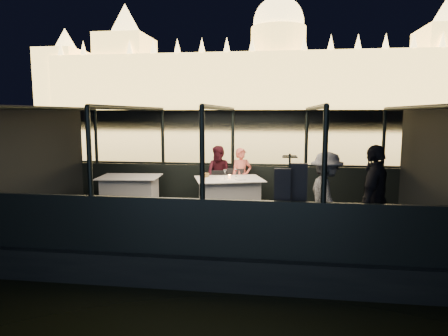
# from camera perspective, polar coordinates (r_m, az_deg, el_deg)

# --- Properties ---
(river_water) EXTENTS (500.00, 500.00, 0.00)m
(river_water) POSITION_cam_1_polar(r_m,az_deg,el_deg) (87.91, 7.15, 5.99)
(river_water) COLOR black
(river_water) RESTS_ON ground
(boat_hull) EXTENTS (8.60, 4.40, 1.00)m
(boat_hull) POSITION_cam_1_polar(r_m,az_deg,el_deg) (8.39, -0.38, -10.92)
(boat_hull) COLOR black
(boat_hull) RESTS_ON river_water
(boat_deck) EXTENTS (8.00, 4.00, 0.04)m
(boat_deck) POSITION_cam_1_polar(r_m,az_deg,el_deg) (8.25, -0.38, -7.76)
(boat_deck) COLOR black
(boat_deck) RESTS_ON boat_hull
(gunwale_port) EXTENTS (8.00, 0.08, 0.90)m
(gunwale_port) POSITION_cam_1_polar(r_m,az_deg,el_deg) (10.08, 1.24, -2.16)
(gunwale_port) COLOR black
(gunwale_port) RESTS_ON boat_deck
(gunwale_starboard) EXTENTS (8.00, 0.08, 0.90)m
(gunwale_starboard) POSITION_cam_1_polar(r_m,az_deg,el_deg) (6.22, -3.06, -8.48)
(gunwale_starboard) COLOR black
(gunwale_starboard) RESTS_ON boat_deck
(cabin_glass_port) EXTENTS (8.00, 0.02, 1.40)m
(cabin_glass_port) POSITION_cam_1_polar(r_m,az_deg,el_deg) (9.95, 1.26, 4.38)
(cabin_glass_port) COLOR #99B2B2
(cabin_glass_port) RESTS_ON gunwale_port
(cabin_glass_starboard) EXTENTS (8.00, 0.02, 1.40)m
(cabin_glass_starboard) POSITION_cam_1_polar(r_m,az_deg,el_deg) (6.00, -3.14, 2.12)
(cabin_glass_starboard) COLOR #99B2B2
(cabin_glass_starboard) RESTS_ON gunwale_starboard
(cabin_roof_glass) EXTENTS (8.00, 4.00, 0.02)m
(cabin_roof_glass) POSITION_cam_1_polar(r_m,az_deg,el_deg) (7.94, -0.40, 8.58)
(cabin_roof_glass) COLOR #99B2B2
(cabin_roof_glass) RESTS_ON boat_deck
(end_wall_fore) EXTENTS (0.02, 4.00, 2.30)m
(end_wall_fore) POSITION_cam_1_polar(r_m,az_deg,el_deg) (9.45, -25.16, 0.72)
(end_wall_fore) COLOR black
(end_wall_fore) RESTS_ON boat_deck
(end_wall_aft) EXTENTS (0.02, 4.00, 2.30)m
(end_wall_aft) POSITION_cam_1_polar(r_m,az_deg,el_deg) (8.43, 27.61, -0.20)
(end_wall_aft) COLOR black
(end_wall_aft) RESTS_ON boat_deck
(canopy_ribs) EXTENTS (8.00, 4.00, 2.30)m
(canopy_ribs) POSITION_cam_1_polar(r_m,az_deg,el_deg) (8.01, -0.39, 0.32)
(canopy_ribs) COLOR black
(canopy_ribs) RESTS_ON boat_deck
(embankment) EXTENTS (400.00, 140.00, 6.00)m
(embankment) POSITION_cam_1_polar(r_m,az_deg,el_deg) (217.87, 7.62, 7.29)
(embankment) COLOR #423D33
(embankment) RESTS_ON ground
(parliament_building) EXTENTS (220.00, 32.00, 60.00)m
(parliament_building) POSITION_cam_1_polar(r_m,az_deg,el_deg) (184.75, 7.72, 15.92)
(parliament_building) COLOR #F2D18C
(parliament_building) RESTS_ON embankment
(dining_table_central) EXTENTS (1.70, 1.43, 0.77)m
(dining_table_central) POSITION_cam_1_polar(r_m,az_deg,el_deg) (8.88, 0.72, -3.94)
(dining_table_central) COLOR silver
(dining_table_central) RESTS_ON boat_deck
(dining_table_aft) EXTENTS (1.48, 1.13, 0.74)m
(dining_table_aft) POSITION_cam_1_polar(r_m,az_deg,el_deg) (9.64, -13.27, -3.22)
(dining_table_aft) COLOR silver
(dining_table_aft) RESTS_ON boat_deck
(chair_port_left) EXTENTS (0.45, 0.45, 0.82)m
(chair_port_left) POSITION_cam_1_polar(r_m,az_deg,el_deg) (9.46, -0.82, -2.81)
(chair_port_left) COLOR black
(chair_port_left) RESTS_ON boat_deck
(chair_port_right) EXTENTS (0.46, 0.46, 0.89)m
(chair_port_right) POSITION_cam_1_polar(r_m,az_deg,el_deg) (9.34, 1.50, -2.95)
(chair_port_right) COLOR black
(chair_port_right) RESTS_ON boat_deck
(coat_stand) EXTENTS (0.49, 0.41, 1.59)m
(coat_stand) POSITION_cam_1_polar(r_m,az_deg,el_deg) (6.25, 9.25, -4.24)
(coat_stand) COLOR black
(coat_stand) RESTS_ON boat_deck
(person_woman_coral) EXTENTS (0.59, 0.51, 1.38)m
(person_woman_coral) POSITION_cam_1_polar(r_m,az_deg,el_deg) (9.51, 2.52, -0.93)
(person_woman_coral) COLOR #E36552
(person_woman_coral) RESTS_ON boat_deck
(person_man_maroon) EXTENTS (0.76, 0.63, 1.41)m
(person_man_maroon) POSITION_cam_1_polar(r_m,az_deg,el_deg) (9.72, -0.64, -0.73)
(person_man_maroon) COLOR #41121D
(person_man_maroon) RESTS_ON boat_deck
(passenger_stripe) EXTENTS (0.78, 1.11, 1.56)m
(passenger_stripe) POSITION_cam_1_polar(r_m,az_deg,el_deg) (7.07, 14.39, -3.39)
(passenger_stripe) COLOR silver
(passenger_stripe) RESTS_ON boat_deck
(passenger_dark) EXTENTS (0.83, 1.10, 1.73)m
(passenger_dark) POSITION_cam_1_polar(r_m,az_deg,el_deg) (6.65, 20.66, -4.35)
(passenger_dark) COLOR black
(passenger_dark) RESTS_ON boat_deck
(wine_bottle) EXTENTS (0.07, 0.07, 0.28)m
(wine_bottle) POSITION_cam_1_polar(r_m,az_deg,el_deg) (8.75, -3.24, -0.61)
(wine_bottle) COLOR #12331C
(wine_bottle) RESTS_ON dining_table_central
(bread_basket) EXTENTS (0.24, 0.24, 0.09)m
(bread_basket) POSITION_cam_1_polar(r_m,az_deg,el_deg) (9.07, -2.78, -1.01)
(bread_basket) COLOR brown
(bread_basket) RESTS_ON dining_table_central
(amber_candle) EXTENTS (0.07, 0.07, 0.08)m
(amber_candle) POSITION_cam_1_polar(r_m,az_deg,el_deg) (8.84, 0.77, -1.23)
(amber_candle) COLOR orange
(amber_candle) RESTS_ON dining_table_central
(plate_near) EXTENTS (0.30, 0.30, 0.02)m
(plate_near) POSITION_cam_1_polar(r_m,az_deg,el_deg) (8.68, 2.34, -1.62)
(plate_near) COLOR silver
(plate_near) RESTS_ON dining_table_central
(plate_far) EXTENTS (0.32, 0.32, 0.02)m
(plate_far) POSITION_cam_1_polar(r_m,az_deg,el_deg) (9.08, -1.76, -1.19)
(plate_far) COLOR silver
(plate_far) RESTS_ON dining_table_central
(wine_glass_white) EXTENTS (0.08, 0.08, 0.20)m
(wine_glass_white) POSITION_cam_1_polar(r_m,az_deg,el_deg) (8.77, -2.90, -0.95)
(wine_glass_white) COLOR white
(wine_glass_white) RESTS_ON dining_table_central
(wine_glass_red) EXTENTS (0.07, 0.07, 0.18)m
(wine_glass_red) POSITION_cam_1_polar(r_m,az_deg,el_deg) (9.05, 1.70, -0.67)
(wine_glass_red) COLOR white
(wine_glass_red) RESTS_ON dining_table_central
(wine_glass_empty) EXTENTS (0.09, 0.09, 0.21)m
(wine_glass_empty) POSITION_cam_1_polar(r_m,az_deg,el_deg) (8.69, 0.13, -1.02)
(wine_glass_empty) COLOR silver
(wine_glass_empty) RESTS_ON dining_table_central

